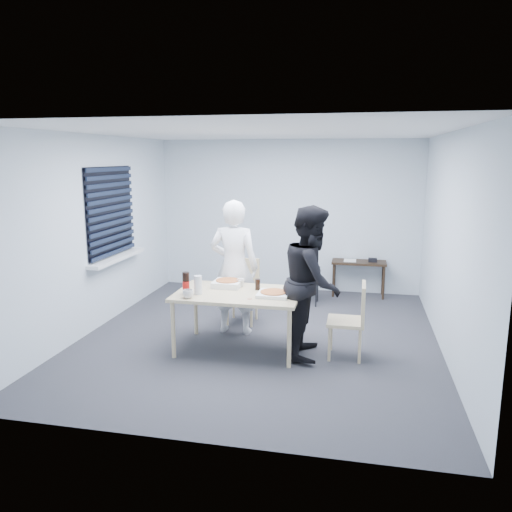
% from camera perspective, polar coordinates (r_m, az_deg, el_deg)
% --- Properties ---
extents(room, '(5.00, 5.00, 5.00)m').
position_cam_1_polar(room, '(7.35, -16.02, 4.07)').
color(room, '#2F3034').
rests_on(room, ground).
extents(dining_table, '(1.48, 0.93, 0.72)m').
position_cam_1_polar(dining_table, '(5.99, -2.05, -4.72)').
color(dining_table, beige).
rests_on(dining_table, ground).
extents(chair_far, '(0.42, 0.42, 0.89)m').
position_cam_1_polar(chair_far, '(7.08, -1.44, -3.42)').
color(chair_far, beige).
rests_on(chair_far, ground).
extents(chair_right, '(0.42, 0.42, 0.89)m').
position_cam_1_polar(chair_right, '(5.89, 11.07, -6.67)').
color(chair_right, beige).
rests_on(chair_right, ground).
extents(person_white, '(0.65, 0.42, 1.77)m').
position_cam_1_polar(person_white, '(6.54, -2.52, -1.30)').
color(person_white, white).
rests_on(person_white, ground).
extents(person_black, '(0.47, 0.86, 1.77)m').
position_cam_1_polar(person_black, '(5.83, 6.42, -2.92)').
color(person_black, black).
rests_on(person_black, ground).
extents(side_table, '(0.89, 0.40, 0.59)m').
position_cam_1_polar(side_table, '(8.51, 11.68, -1.11)').
color(side_table, '#2E2114').
rests_on(side_table, ground).
extents(stool, '(0.38, 0.38, 0.53)m').
position_cam_1_polar(stool, '(7.95, 5.93, -2.55)').
color(stool, black).
rests_on(stool, ground).
extents(backpack, '(0.31, 0.23, 0.44)m').
position_cam_1_polar(backpack, '(7.86, 5.97, -0.29)').
color(backpack, slate).
rests_on(backpack, stool).
extents(pizza_box_a, '(0.34, 0.34, 0.09)m').
position_cam_1_polar(pizza_box_a, '(6.23, -3.26, -3.12)').
color(pizza_box_a, white).
rests_on(pizza_box_a, dining_table).
extents(pizza_box_b, '(0.36, 0.36, 0.05)m').
position_cam_1_polar(pizza_box_b, '(5.83, 2.00, -4.31)').
color(pizza_box_b, white).
rests_on(pizza_box_b, dining_table).
extents(mug_a, '(0.17, 0.17, 0.10)m').
position_cam_1_polar(mug_a, '(5.77, -7.78, -4.33)').
color(mug_a, silver).
rests_on(mug_a, dining_table).
extents(mug_b, '(0.10, 0.10, 0.09)m').
position_cam_1_polar(mug_b, '(6.21, -1.79, -3.12)').
color(mug_b, silver).
rests_on(mug_b, dining_table).
extents(cola_glass, '(0.07, 0.07, 0.14)m').
position_cam_1_polar(cola_glass, '(6.06, 0.18, -3.27)').
color(cola_glass, black).
rests_on(cola_glass, dining_table).
extents(soda_bottle, '(0.08, 0.08, 0.27)m').
position_cam_1_polar(soda_bottle, '(5.91, -8.01, -3.15)').
color(soda_bottle, black).
rests_on(soda_bottle, dining_table).
extents(plastic_cups, '(0.10, 0.10, 0.22)m').
position_cam_1_polar(plastic_cups, '(5.91, -6.64, -3.30)').
color(plastic_cups, silver).
rests_on(plastic_cups, dining_table).
extents(rubber_band, '(0.07, 0.07, 0.00)m').
position_cam_1_polar(rubber_band, '(5.70, -0.73, -4.91)').
color(rubber_band, red).
rests_on(rubber_band, dining_table).
extents(papers, '(0.24, 0.30, 0.00)m').
position_cam_1_polar(papers, '(8.52, 10.69, -0.50)').
color(papers, white).
rests_on(papers, side_table).
extents(black_box, '(0.16, 0.13, 0.06)m').
position_cam_1_polar(black_box, '(8.48, 13.19, -0.46)').
color(black_box, black).
rests_on(black_box, side_table).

